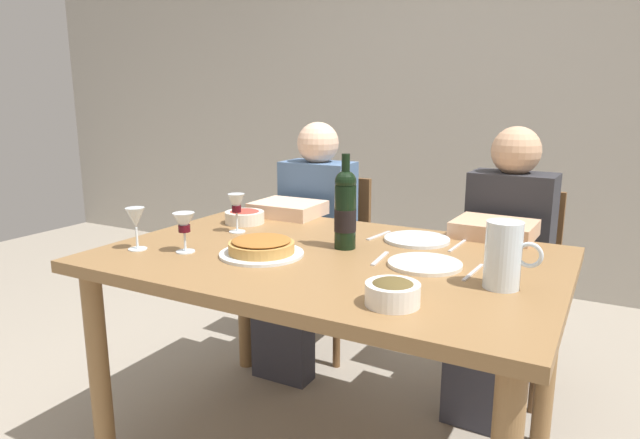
% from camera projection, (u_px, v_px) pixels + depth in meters
% --- Properties ---
extents(back_wall, '(8.00, 0.10, 2.80)m').
position_uv_depth(back_wall, '(486.00, 78.00, 3.61)').
color(back_wall, '#B2ADA3').
rests_on(back_wall, ground).
extents(dining_table, '(1.50, 1.00, 0.76)m').
position_uv_depth(dining_table, '(329.00, 280.00, 1.87)').
color(dining_table, olive).
rests_on(dining_table, ground).
extents(wine_bottle, '(0.08, 0.08, 0.33)m').
position_uv_depth(wine_bottle, '(345.00, 209.00, 1.89)').
color(wine_bottle, black).
rests_on(wine_bottle, dining_table).
extents(water_pitcher, '(0.15, 0.10, 0.19)m').
position_uv_depth(water_pitcher, '(503.00, 259.00, 1.50)').
color(water_pitcher, silver).
rests_on(water_pitcher, dining_table).
extents(baked_tart, '(0.28, 0.28, 0.06)m').
position_uv_depth(baked_tart, '(262.00, 247.00, 1.83)').
color(baked_tart, silver).
rests_on(baked_tart, dining_table).
extents(salad_bowl, '(0.16, 0.16, 0.06)m').
position_uv_depth(salad_bowl, '(245.00, 216.00, 2.29)').
color(salad_bowl, silver).
rests_on(salad_bowl, dining_table).
extents(olive_bowl, '(0.14, 0.14, 0.07)m').
position_uv_depth(olive_bowl, '(393.00, 292.00, 1.39)').
color(olive_bowl, white).
rests_on(olive_bowl, dining_table).
extents(wine_glass_left_diner, '(0.06, 0.06, 0.15)m').
position_uv_depth(wine_glass_left_diner, '(136.00, 220.00, 1.88)').
color(wine_glass_left_diner, silver).
rests_on(wine_glass_left_diner, dining_table).
extents(wine_glass_right_diner, '(0.07, 0.07, 0.15)m').
position_uv_depth(wine_glass_right_diner, '(236.00, 205.00, 2.12)').
color(wine_glass_right_diner, silver).
rests_on(wine_glass_right_diner, dining_table).
extents(wine_glass_centre, '(0.07, 0.07, 0.14)m').
position_uv_depth(wine_glass_centre, '(184.00, 225.00, 1.85)').
color(wine_glass_centre, silver).
rests_on(wine_glass_centre, dining_table).
extents(dinner_plate_left_setting, '(0.23, 0.23, 0.01)m').
position_uv_depth(dinner_plate_left_setting, '(425.00, 264.00, 1.72)').
color(dinner_plate_left_setting, silver).
rests_on(dinner_plate_left_setting, dining_table).
extents(dinner_plate_right_setting, '(0.24, 0.24, 0.01)m').
position_uv_depth(dinner_plate_right_setting, '(417.00, 239.00, 2.01)').
color(dinner_plate_right_setting, silver).
rests_on(dinner_plate_right_setting, dining_table).
extents(fork_left_setting, '(0.03, 0.16, 0.00)m').
position_uv_depth(fork_left_setting, '(380.00, 258.00, 1.79)').
color(fork_left_setting, silver).
rests_on(fork_left_setting, dining_table).
extents(knife_left_setting, '(0.02, 0.18, 0.00)m').
position_uv_depth(knife_left_setting, '(473.00, 272.00, 1.65)').
color(knife_left_setting, silver).
rests_on(knife_left_setting, dining_table).
extents(knife_right_setting, '(0.02, 0.18, 0.00)m').
position_uv_depth(knife_right_setting, '(458.00, 246.00, 1.94)').
color(knife_right_setting, silver).
rests_on(knife_right_setting, dining_table).
extents(spoon_right_setting, '(0.04, 0.16, 0.00)m').
position_uv_depth(spoon_right_setting, '(379.00, 236.00, 2.08)').
color(spoon_right_setting, silver).
rests_on(spoon_right_setting, dining_table).
extents(chair_left, '(0.40, 0.40, 0.87)m').
position_uv_depth(chair_left, '(329.00, 251.00, 2.86)').
color(chair_left, brown).
rests_on(chair_left, ground).
extents(diner_left, '(0.34, 0.50, 1.16)m').
position_uv_depth(diner_left, '(307.00, 238.00, 2.63)').
color(diner_left, '#4C6B93').
rests_on(diner_left, ground).
extents(chair_right, '(0.42, 0.42, 0.87)m').
position_uv_depth(chair_right, '(512.00, 274.00, 2.47)').
color(chair_right, brown).
rests_on(chair_right, ground).
extents(diner_right, '(0.35, 0.51, 1.16)m').
position_uv_depth(diner_right, '(502.00, 262.00, 2.25)').
color(diner_right, '#2D2D33').
rests_on(diner_right, ground).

